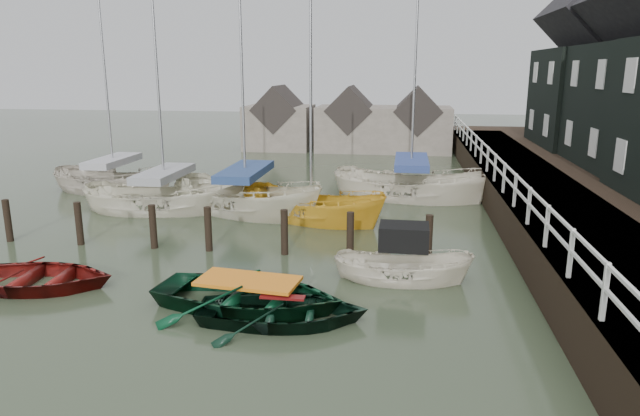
% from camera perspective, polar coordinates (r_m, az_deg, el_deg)
% --- Properties ---
extents(ground, '(120.00, 120.00, 0.00)m').
position_cam_1_polar(ground, '(15.08, -10.44, -7.92)').
color(ground, '#273220').
rests_on(ground, ground).
extents(pier, '(3.04, 32.00, 2.70)m').
position_cam_1_polar(pier, '(24.19, 19.66, 1.52)').
color(pier, black).
rests_on(pier, ground).
extents(mooring_pilings, '(13.72, 0.22, 1.80)m').
position_cam_1_polar(mooring_pilings, '(17.95, -10.83, -2.70)').
color(mooring_pilings, black).
rests_on(mooring_pilings, ground).
extents(far_sheds, '(14.00, 4.08, 4.39)m').
position_cam_1_polar(far_sheds, '(39.58, 2.84, 8.48)').
color(far_sheds, '#665B51').
rests_on(far_sheds, ground).
extents(rowboat_red, '(4.37, 3.31, 0.85)m').
position_cam_1_polar(rowboat_red, '(16.61, -26.63, -7.15)').
color(rowboat_red, '#5E100D').
rests_on(rowboat_red, ground).
extents(rowboat_green, '(4.90, 3.76, 0.94)m').
position_cam_1_polar(rowboat_green, '(13.79, -7.10, -9.92)').
color(rowboat_green, '#08301B').
rests_on(rowboat_green, ground).
extents(rowboat_dkgreen, '(4.04, 3.05, 0.79)m').
position_cam_1_polar(rowboat_dkgreen, '(13.05, -3.72, -11.26)').
color(rowboat_dkgreen, black).
rests_on(rowboat_dkgreen, ground).
extents(motorboat, '(3.70, 1.44, 2.21)m').
position_cam_1_polar(motorboat, '(15.48, 8.24, -6.76)').
color(motorboat, beige).
rests_on(motorboat, ground).
extents(sailboat_a, '(6.75, 3.28, 10.24)m').
position_cam_1_polar(sailboat_a, '(23.51, -15.14, -0.12)').
color(sailboat_a, beige).
rests_on(sailboat_a, ground).
extents(sailboat_b, '(7.55, 5.35, 11.53)m').
position_cam_1_polar(sailboat_b, '(22.65, -7.38, -0.27)').
color(sailboat_b, beige).
rests_on(sailboat_b, ground).
extents(sailboat_c, '(6.64, 4.68, 9.97)m').
position_cam_1_polar(sailboat_c, '(21.48, -0.88, -1.06)').
color(sailboat_c, gold).
rests_on(sailboat_c, ground).
extents(sailboat_d, '(7.41, 4.06, 13.15)m').
position_cam_1_polar(sailboat_d, '(25.16, 9.00, 1.10)').
color(sailboat_d, beige).
rests_on(sailboat_d, ground).
extents(sailboat_e, '(6.49, 3.20, 9.72)m').
position_cam_1_polar(sailboat_e, '(27.79, -19.79, 1.64)').
color(sailboat_e, '#B9AE9E').
rests_on(sailboat_e, ground).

